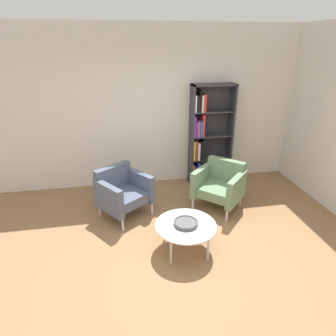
{
  "coord_description": "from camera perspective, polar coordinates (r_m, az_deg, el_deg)",
  "views": [
    {
      "loc": [
        -0.58,
        -2.81,
        2.56
      ],
      "look_at": [
        0.08,
        0.84,
        0.95
      ],
      "focal_mm": 30.81,
      "sensor_mm": 36.0,
      "label": 1
    }
  ],
  "objects": [
    {
      "name": "ground_plane",
      "position": [
        3.85,
        1.08,
        -18.27
      ],
      "size": [
        8.32,
        8.32,
        0.0
      ],
      "primitive_type": "plane",
      "color": "olive"
    },
    {
      "name": "plaster_back_panel",
      "position": [
        5.42,
        -4.0,
        11.59
      ],
      "size": [
        6.4,
        0.12,
        2.9
      ],
      "primitive_type": "cube",
      "color": "silver",
      "rests_on": "ground_plane"
    },
    {
      "name": "bookshelf_tall",
      "position": [
        5.57,
        7.51,
        6.14
      ],
      "size": [
        0.8,
        0.3,
        1.9
      ],
      "color": "#333338",
      "rests_on": "ground_plane"
    },
    {
      "name": "coffee_table_low",
      "position": [
        3.83,
        3.53,
        -11.49
      ],
      "size": [
        0.8,
        0.8,
        0.4
      ],
      "color": "silver",
      "rests_on": "ground_plane"
    },
    {
      "name": "decorative_bowl",
      "position": [
        3.79,
        3.55,
        -10.7
      ],
      "size": [
        0.32,
        0.32,
        0.05
      ],
      "color": "#4C4C51",
      "rests_on": "coffee_table_low"
    },
    {
      "name": "armchair_near_window",
      "position": [
        4.85,
        10.2,
        -3.18
      ],
      "size": [
        0.95,
        0.95,
        0.78
      ],
      "rotation": [
        0.0,
        0.0,
        -0.76
      ],
      "color": "slate",
      "rests_on": "ground_plane"
    },
    {
      "name": "armchair_by_bookshelf",
      "position": [
        4.62,
        -9.02,
        -4.55
      ],
      "size": [
        0.95,
        0.93,
        0.78
      ],
      "rotation": [
        0.0,
        0.0,
        0.64
      ],
      "color": "#4C566B",
      "rests_on": "ground_plane"
    }
  ]
}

